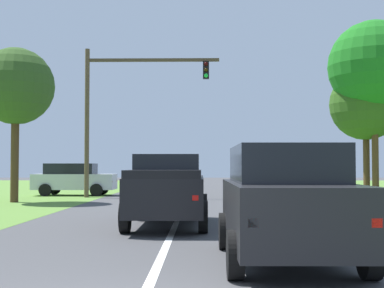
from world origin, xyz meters
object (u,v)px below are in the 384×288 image
object	(u,v)px
extra_tree_1	(16,87)
extra_tree_2	(374,67)
pickup_truck_lead	(168,189)
oak_tree_right	(366,105)
keep_moving_sign	(327,168)
red_suv_near	(285,201)
crossing_suv_far	(74,179)
traffic_light	(121,100)

from	to	relation	value
extra_tree_1	extra_tree_2	distance (m)	18.78
pickup_truck_lead	oak_tree_right	size ratio (longest dim) A/B	0.75
pickup_truck_lead	keep_moving_sign	xyz separation A→B (m)	(5.79, 6.43, 0.55)
red_suv_near	extra_tree_1	distance (m)	18.75
crossing_suv_far	extra_tree_1	world-z (taller)	extra_tree_1
red_suv_near	oak_tree_right	distance (m)	23.18
oak_tree_right	crossing_suv_far	distance (m)	16.84
oak_tree_right	crossing_suv_far	xyz separation A→B (m)	(-16.32, -0.24, -4.14)
traffic_light	keep_moving_sign	bearing A→B (deg)	-38.93
red_suv_near	keep_moving_sign	bearing A→B (deg)	73.99
pickup_truck_lead	extra_tree_2	size ratio (longest dim) A/B	0.56
oak_tree_right	extra_tree_2	bearing A→B (deg)	-71.81
red_suv_near	keep_moving_sign	distance (m)	12.46
traffic_light	oak_tree_right	distance (m)	13.60
keep_moving_sign	extra_tree_2	size ratio (longest dim) A/B	0.25
keep_moving_sign	extra_tree_2	bearing A→B (deg)	62.32
pickup_truck_lead	keep_moving_sign	bearing A→B (deg)	48.04
oak_tree_right	extra_tree_1	world-z (taller)	oak_tree_right
pickup_truck_lead	traffic_light	xyz separation A→B (m)	(-3.31, 13.78, 4.11)
oak_tree_right	extra_tree_1	xyz separation A→B (m)	(-17.66, -6.11, 0.17)
traffic_light	pickup_truck_lead	bearing A→B (deg)	-76.50
crossing_suv_far	oak_tree_right	bearing A→B (deg)	0.84
crossing_suv_far	extra_tree_1	size ratio (longest dim) A/B	0.64
keep_moving_sign	oak_tree_right	size ratio (longest dim) A/B	0.34
oak_tree_right	extra_tree_2	xyz separation A→B (m)	(0.25, -0.77, 2.01)
extra_tree_1	extra_tree_2	world-z (taller)	extra_tree_2
keep_moving_sign	extra_tree_2	distance (m)	11.31
extra_tree_1	traffic_light	bearing A→B (deg)	42.95
traffic_light	crossing_suv_far	size ratio (longest dim) A/B	1.75
keep_moving_sign	crossing_suv_far	size ratio (longest dim) A/B	0.54
pickup_truck_lead	oak_tree_right	bearing A→B (deg)	57.60
keep_moving_sign	oak_tree_right	bearing A→B (deg)	65.51
pickup_truck_lead	keep_moving_sign	size ratio (longest dim) A/B	2.19
pickup_truck_lead	crossing_suv_far	xyz separation A→B (m)	(-6.20, 15.71, -0.07)
pickup_truck_lead	crossing_suv_far	bearing A→B (deg)	111.54
keep_moving_sign	oak_tree_right	world-z (taller)	oak_tree_right
red_suv_near	extra_tree_1	xyz separation A→B (m)	(-9.90, 15.37, 4.19)
traffic_light	extra_tree_2	distance (m)	13.89
pickup_truck_lead	extra_tree_1	world-z (taller)	extra_tree_1
keep_moving_sign	oak_tree_right	distance (m)	11.02
red_suv_near	crossing_suv_far	bearing A→B (deg)	111.94
keep_moving_sign	extra_tree_1	world-z (taller)	extra_tree_1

